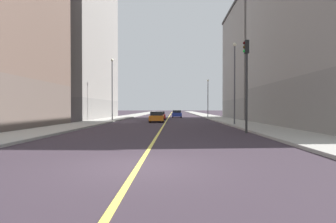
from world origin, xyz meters
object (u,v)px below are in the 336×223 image
street_lamp_right_near (112,84)px  street_lamp_left_far (208,94)px  traffic_light_left_near (246,74)px  car_red (159,115)px  car_orange (157,117)px  building_left_near (332,7)px  building_right_midblock (77,43)px  street_lamp_left_near (235,76)px  car_blue (177,114)px  building_left_mid (260,63)px

street_lamp_right_near → street_lamp_left_far: bearing=42.7°
traffic_light_left_near → car_red: size_ratio=1.41×
street_lamp_left_far → car_orange: size_ratio=1.56×
car_red → car_orange: bearing=-89.2°
traffic_light_left_near → building_left_near: bearing=30.4°
building_left_near → car_red: building_left_near is taller
street_lamp_left_far → car_orange: 17.05m
building_left_near → building_right_midblock: building_right_midblock is taller
building_left_near → street_lamp_right_near: size_ratio=2.72×
street_lamp_left_near → car_blue: street_lamp_left_near is taller
street_lamp_left_near → car_red: street_lamp_left_near is taller
car_red → street_lamp_left_near: bearing=-60.2°
building_left_near → building_left_mid: 19.81m
car_red → car_blue: bearing=72.9°
car_red → building_left_mid: bearing=7.5°
building_left_near → street_lamp_left_far: size_ratio=3.27×
street_lamp_right_near → car_red: (5.83, 6.28, -4.35)m
building_right_midblock → street_lamp_left_near: size_ratio=3.02×
car_orange → street_lamp_left_near: bearing=-39.6°
car_red → building_right_midblock: bearing=171.8°
street_lamp_left_near → building_right_midblock: bearing=143.0°
building_left_mid → building_left_near: bearing=-90.0°
building_right_midblock → street_lamp_left_near: (21.81, -16.46, -7.23)m
traffic_light_left_near → street_lamp_right_near: 21.05m
car_blue → building_right_midblock: bearing=-156.4°
street_lamp_left_far → car_blue: size_ratio=1.66×
building_left_mid → car_blue: bearing=152.1°
building_left_near → traffic_light_left_near: size_ratio=3.42×
building_left_mid → street_lamp_left_near: (-7.68, -16.62, -3.99)m
street_lamp_right_near → car_red: 9.61m
car_blue → car_orange: size_ratio=0.94×
building_right_midblock → street_lamp_left_far: building_right_midblock is taller
building_left_mid → car_red: (-15.98, -2.11, -8.35)m
street_lamp_right_near → street_lamp_left_far: size_ratio=1.20×
street_lamp_left_near → car_blue: size_ratio=2.00×
car_orange → traffic_light_left_near: bearing=-64.4°
traffic_light_left_near → street_lamp_right_near: street_lamp_right_near is taller
street_lamp_right_near → car_orange: street_lamp_right_near is taller
traffic_light_left_near → street_lamp_left_near: 8.32m
building_right_midblock → building_left_mid: bearing=0.3°
building_right_midblock → street_lamp_right_near: (7.68, -8.23, -7.24)m
car_blue → car_red: bearing=-107.1°
street_lamp_right_near → car_blue: 18.14m
traffic_light_left_near → street_lamp_left_near: bearing=83.0°
street_lamp_left_near → street_lamp_right_near: size_ratio=1.00×
building_left_mid → building_right_midblock: (-29.48, -0.16, 3.24)m
building_left_mid → street_lamp_left_far: (-7.68, 4.66, -4.72)m
building_left_near → street_lamp_right_near: bearing=152.5°
building_left_mid → car_orange: 20.45m
traffic_light_left_near → street_lamp_left_near: (1.02, 8.22, 0.85)m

